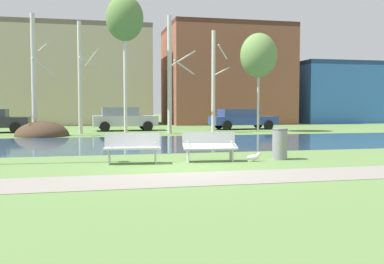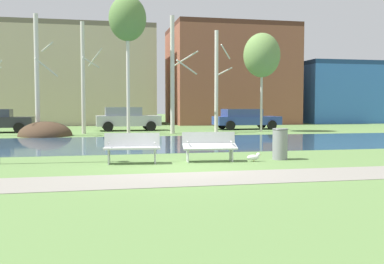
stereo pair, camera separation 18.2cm
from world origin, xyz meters
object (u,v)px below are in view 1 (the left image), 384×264
bench_left (132,147)px  trash_bin (280,143)px  parked_sedan_second_silver (124,118)px  seagull (254,157)px  bench_right (210,146)px  parked_hatch_third_blue (242,118)px

bench_left → trash_bin: 4.53m
trash_bin → parked_sedan_second_silver: size_ratio=0.23×
bench_left → seagull: (3.59, -0.29, -0.34)m
bench_left → bench_right: (2.29, 0.00, 0.00)m
seagull → parked_sedan_second_silver: (-2.71, 16.85, 0.67)m
bench_left → parked_hatch_third_blue: bearing=61.4°
bench_left → seagull: bearing=-4.6°
bench_right → trash_bin: size_ratio=1.71×
bench_left → trash_bin: trash_bin is taller
bench_left → trash_bin: bearing=-0.0°
seagull → parked_sedan_second_silver: parked_sedan_second_silver is taller
parked_hatch_third_blue → bench_left: bearing=-118.6°
seagull → bench_right: bearing=167.4°
parked_sedan_second_silver → parked_hatch_third_blue: size_ratio=0.91×
parked_hatch_third_blue → seagull: bearing=-107.8°
bench_left → trash_bin: size_ratio=1.71×
bench_right → parked_sedan_second_silver: parked_sedan_second_silver is taller
bench_left → parked_hatch_third_blue: size_ratio=0.36×
parked_hatch_third_blue → parked_sedan_second_silver: bearing=179.7°
parked_hatch_third_blue → trash_bin: bearing=-105.1°
bench_right → parked_hatch_third_blue: size_ratio=0.36×
trash_bin → parked_hatch_third_blue: (4.46, 16.52, 0.25)m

